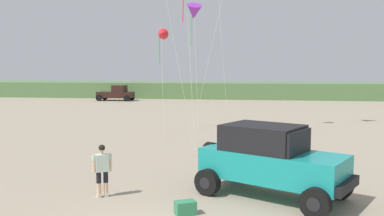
{
  "coord_description": "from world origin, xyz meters",
  "views": [
    {
      "loc": [
        2.5,
        -9.0,
        3.99
      ],
      "look_at": [
        0.44,
        4.5,
        2.72
      ],
      "focal_mm": 38.66,
      "sensor_mm": 36.0,
      "label": 1
    }
  ],
  "objects_px": {
    "jeep": "(271,159)",
    "person_watching": "(102,168)",
    "distant_pickup": "(116,93)",
    "kite_blue_swept": "(194,12)",
    "cooler_box": "(185,208)",
    "kite_pink_ribbon": "(162,35)"
  },
  "relations": [
    {
      "from": "person_watching",
      "to": "cooler_box",
      "type": "distance_m",
      "value": 3.16
    },
    {
      "from": "cooler_box",
      "to": "kite_pink_ribbon",
      "type": "bearing_deg",
      "value": 76.68
    },
    {
      "from": "jeep",
      "to": "kite_pink_ribbon",
      "type": "relative_size",
      "value": 0.74
    },
    {
      "from": "person_watching",
      "to": "distant_pickup",
      "type": "distance_m",
      "value": 41.17
    },
    {
      "from": "jeep",
      "to": "cooler_box",
      "type": "relative_size",
      "value": 8.92
    },
    {
      "from": "person_watching",
      "to": "kite_blue_swept",
      "type": "relative_size",
      "value": 0.2
    },
    {
      "from": "jeep",
      "to": "cooler_box",
      "type": "distance_m",
      "value": 3.26
    },
    {
      "from": "cooler_box",
      "to": "jeep",
      "type": "bearing_deg",
      "value": 11.82
    },
    {
      "from": "jeep",
      "to": "kite_blue_swept",
      "type": "distance_m",
      "value": 15.39
    },
    {
      "from": "jeep",
      "to": "person_watching",
      "type": "bearing_deg",
      "value": -171.01
    },
    {
      "from": "distant_pickup",
      "to": "kite_blue_swept",
      "type": "relative_size",
      "value": 0.56
    },
    {
      "from": "person_watching",
      "to": "cooler_box",
      "type": "relative_size",
      "value": 2.98
    },
    {
      "from": "jeep",
      "to": "person_watching",
      "type": "relative_size",
      "value": 3.0
    },
    {
      "from": "distant_pickup",
      "to": "kite_blue_swept",
      "type": "distance_m",
      "value": 29.28
    },
    {
      "from": "jeep",
      "to": "person_watching",
      "type": "height_order",
      "value": "jeep"
    },
    {
      "from": "kite_blue_swept",
      "to": "cooler_box",
      "type": "bearing_deg",
      "value": -82.5
    },
    {
      "from": "distant_pickup",
      "to": "kite_blue_swept",
      "type": "height_order",
      "value": "kite_blue_swept"
    },
    {
      "from": "jeep",
      "to": "kite_blue_swept",
      "type": "height_order",
      "value": "kite_blue_swept"
    },
    {
      "from": "kite_blue_swept",
      "to": "distant_pickup",
      "type": "bearing_deg",
      "value": 118.94
    },
    {
      "from": "jeep",
      "to": "kite_blue_swept",
      "type": "bearing_deg",
      "value": 108.24
    },
    {
      "from": "jeep",
      "to": "distant_pickup",
      "type": "relative_size",
      "value": 1.08
    },
    {
      "from": "cooler_box",
      "to": "kite_blue_swept",
      "type": "bearing_deg",
      "value": 69.13
    }
  ]
}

